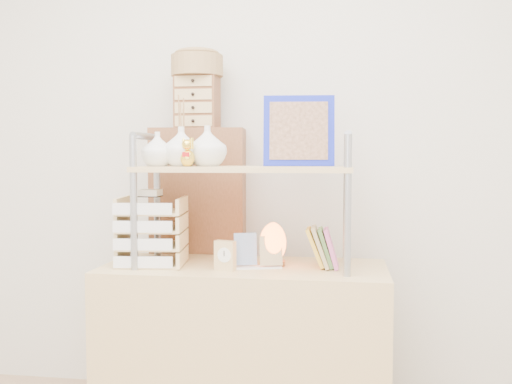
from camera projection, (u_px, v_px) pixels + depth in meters
desk at (244, 352)px, 2.44m from camera, size 1.20×0.50×0.75m
cabinet at (199, 265)px, 2.83m from camera, size 0.47×0.28×1.35m
hutch at (223, 161)px, 2.42m from camera, size 0.90×0.34×0.73m
letter_tray at (151, 235)px, 2.43m from camera, size 0.29×0.28×0.32m
salt_lamp at (273, 244)px, 2.41m from camera, size 0.12×0.11×0.19m
desk_clock at (225, 255)px, 2.32m from camera, size 0.09×0.06×0.12m
postcard_stand at (257, 258)px, 2.37m from camera, size 0.21×0.11×0.14m
drawer_chest at (197, 102)px, 2.76m from camera, size 0.20×0.16×0.25m
woven_basket at (197, 66)px, 2.75m from camera, size 0.25×0.25×0.10m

